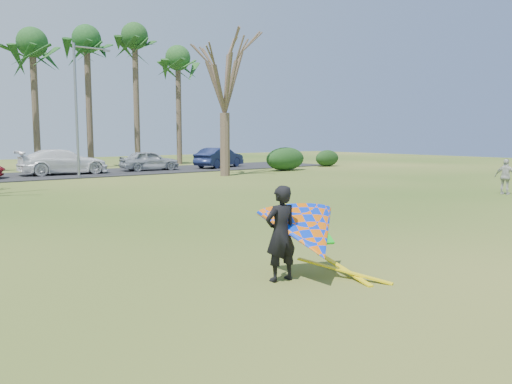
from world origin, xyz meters
TOP-DOWN VIEW (x-y plane):
  - ground at (0.00, 0.00)m, footprint 100.00×100.00m
  - parking_strip at (0.00, 25.00)m, footprint 46.00×7.00m
  - palm_6 at (2.00, 31.00)m, footprint 4.84×4.84m
  - palm_7 at (6.00, 31.00)m, footprint 4.84×4.84m
  - palm_8 at (10.00, 31.00)m, footprint 4.84×4.84m
  - palm_9 at (14.00, 31.00)m, footprint 4.84×4.84m
  - bare_tree_right at (10.00, 18.00)m, footprint 6.27×6.27m
  - streetlight at (2.16, 22.00)m, footprint 2.28×0.18m
  - hedge_near at (16.17, 19.17)m, footprint 3.42×1.55m
  - hedge_far at (22.20, 20.75)m, footprint 2.44×1.15m
  - car_3 at (1.99, 24.84)m, footprint 5.70×2.59m
  - car_4 at (8.02, 24.76)m, footprint 4.34×2.11m
  - car_5 at (13.86, 24.43)m, footprint 4.96×3.25m
  - pedestrian_b at (13.96, 2.05)m, footprint 0.52×0.97m
  - kite_flyer at (-1.97, -1.97)m, footprint 2.13×2.39m

SIDE VIEW (x-z plane):
  - ground at x=0.00m, z-range 0.00..0.00m
  - parking_strip at x=0.00m, z-range 0.00..0.06m
  - hedge_far at x=22.20m, z-range 0.00..1.36m
  - car_4 at x=8.02m, z-range 0.06..1.49m
  - pedestrian_b at x=13.96m, z-range 0.00..1.57m
  - car_5 at x=13.86m, z-range 0.06..1.61m
  - kite_flyer at x=-1.97m, z-range -0.16..1.86m
  - hedge_near at x=16.17m, z-range 0.00..1.71m
  - car_3 at x=1.99m, z-range 0.06..1.68m
  - streetlight at x=2.16m, z-range 0.46..8.46m
  - bare_tree_right at x=10.00m, z-range 1.96..11.17m
  - palm_6 at x=2.00m, z-range 3.75..14.59m
  - palm_9 at x=14.00m, z-range 3.75..14.59m
  - palm_7 at x=6.00m, z-range 4.08..15.62m
  - palm_8 at x=10.00m, z-range 4.40..16.64m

